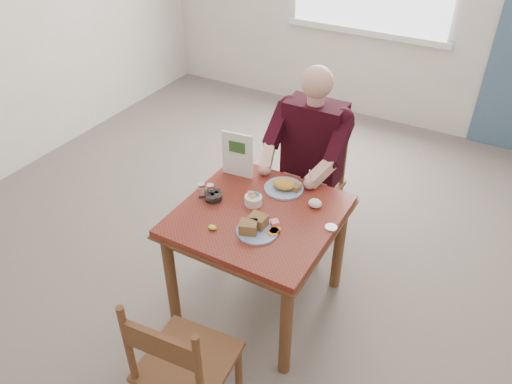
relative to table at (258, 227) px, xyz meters
The scene contains 14 objects.
floor 0.64m from the table, ahead, with size 6.00×6.00×0.00m, color #70635B.
lemon_wedge 0.33m from the table, 119.43° to the right, with size 0.05×0.04×0.03m, color yellow.
napkin 0.37m from the table, 38.31° to the left, with size 0.08×0.07×0.05m, color white.
metal_dish 0.45m from the table, ahead, with size 0.07×0.07×0.01m, color silver.
table is the anchor object (origin of this frame).
chair_far 0.81m from the table, 90.00° to the left, with size 0.42×0.42×0.95m.
chair_near 0.95m from the table, 83.55° to the right, with size 0.46×0.46×0.95m.
diner 0.73m from the table, 90.00° to the left, with size 0.53×0.56×1.39m.
near_plate 0.22m from the table, 65.30° to the right, with size 0.28×0.28×0.08m.
far_plate 0.32m from the table, 84.06° to the left, with size 0.27×0.27×0.07m.
caddy 0.16m from the table, 139.59° to the left, with size 0.14×0.14×0.08m.
shakers 0.38m from the table, behind, with size 0.11×0.07×0.10m.
creamer 0.33m from the table, behind, with size 0.13×0.13×0.05m.
menu 0.50m from the table, 137.83° to the left, with size 0.21×0.04×0.31m.
Camera 1 is at (1.12, -2.02, 2.54)m, focal length 35.00 mm.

